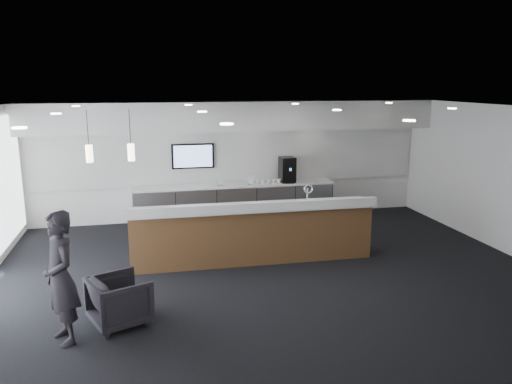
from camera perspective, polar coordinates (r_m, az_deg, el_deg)
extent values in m
plane|color=black|center=(9.36, 1.66, -9.21)|extent=(10.00, 10.00, 0.00)
cube|color=black|center=(8.71, 1.79, 9.46)|extent=(10.00, 8.00, 0.02)
cube|color=white|center=(12.76, -2.77, 3.66)|extent=(10.00, 0.02, 3.00)
cube|color=white|center=(11.24, 27.25, 1.06)|extent=(0.02, 8.00, 3.00)
cube|color=silver|center=(12.19, -2.45, 8.69)|extent=(10.00, 0.90, 0.70)
cube|color=silver|center=(12.71, -2.75, 4.09)|extent=(9.80, 0.06, 1.40)
cube|color=#999CA1|center=(12.62, -2.44, -1.30)|extent=(5.00, 0.60, 0.90)
cube|color=white|center=(12.51, -2.46, 0.81)|extent=(5.06, 0.66, 0.05)
cylinder|color=silver|center=(12.11, -11.52, -1.92)|extent=(0.60, 0.02, 0.02)
cylinder|color=silver|center=(12.16, -6.81, -1.69)|extent=(0.60, 0.02, 0.02)
cylinder|color=silver|center=(12.30, -2.17, -1.44)|extent=(0.60, 0.02, 0.02)
cylinder|color=silver|center=(12.52, 2.34, -1.20)|extent=(0.60, 0.02, 0.02)
cylinder|color=silver|center=(12.81, 6.66, -0.96)|extent=(0.60, 0.02, 0.02)
cube|color=black|center=(12.51, -7.23, 4.10)|extent=(1.05, 0.07, 0.62)
cube|color=blue|center=(12.47, -7.21, 4.07)|extent=(0.95, 0.01, 0.54)
cylinder|color=#FFECC6|center=(9.30, -14.05, 4.65)|extent=(0.12, 0.12, 0.30)
cylinder|color=#FFECC6|center=(9.34, -18.35, 4.42)|extent=(0.12, 0.12, 0.30)
cube|color=brown|center=(9.81, -0.40, -4.91)|extent=(4.70, 0.74, 1.05)
cube|color=white|center=(9.66, -0.41, -1.77)|extent=(4.78, 0.83, 0.06)
cube|color=white|center=(9.29, 0.04, -1.78)|extent=(4.77, 0.21, 0.18)
cylinder|color=silver|center=(9.99, 5.89, -0.35)|extent=(0.04, 0.04, 0.28)
torus|color=silver|center=(9.90, 6.01, 0.37)|extent=(0.19, 0.03, 0.19)
cube|color=black|center=(12.73, 3.58, 2.58)|extent=(0.37, 0.42, 0.64)
cube|color=silver|center=(12.57, 3.85, 1.01)|extent=(0.23, 0.12, 0.02)
cube|color=silver|center=(12.35, -4.12, 1.26)|extent=(0.16, 0.03, 0.21)
cube|color=silver|center=(12.44, -0.50, 1.46)|extent=(0.18, 0.06, 0.25)
imported|color=black|center=(7.65, -15.34, -11.89)|extent=(1.03, 1.01, 0.72)
imported|color=black|center=(7.21, -21.44, -9.14)|extent=(0.68, 0.79, 1.82)
imported|color=white|center=(12.70, 3.86, 1.32)|extent=(0.11, 0.11, 0.10)
imported|color=white|center=(12.66, 3.26, 1.30)|extent=(0.15, 0.15, 0.10)
imported|color=white|center=(12.63, 2.65, 1.27)|extent=(0.13, 0.13, 0.10)
imported|color=white|center=(12.59, 2.03, 1.24)|extent=(0.14, 0.14, 0.10)
imported|color=white|center=(12.56, 1.41, 1.21)|extent=(0.15, 0.15, 0.10)
imported|color=white|center=(12.52, 0.79, 1.19)|extent=(0.12, 0.12, 0.10)
imported|color=white|center=(12.49, 0.17, 1.16)|extent=(0.15, 0.15, 0.10)
imported|color=white|center=(12.46, -0.46, 1.13)|extent=(0.13, 0.13, 0.10)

